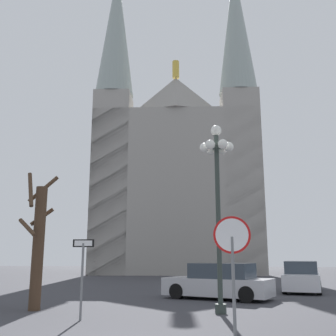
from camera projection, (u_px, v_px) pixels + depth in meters
name	position (u px, v px, depth m)	size (l,w,h in m)	color
cathedral	(177.00, 175.00, 43.23)	(17.43, 13.69, 33.96)	gray
stop_sign	(232.00, 249.00, 9.69)	(0.90, 0.08, 2.75)	slate
one_way_arrow_sign	(82.00, 269.00, 11.72)	(0.63, 0.07, 2.27)	slate
street_lamp	(217.00, 181.00, 13.63)	(1.17, 1.05, 6.23)	#2D3833
bare_tree	(38.00, 241.00, 13.97)	(1.08, 1.42, 4.74)	#473323
parked_car_near_silver	(219.00, 282.00, 17.09)	(4.83, 3.31, 1.48)	#B7B7BC
parked_car_far_white	(302.00, 277.00, 20.46)	(2.57, 4.41, 1.51)	silver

